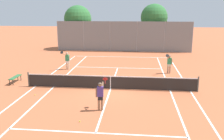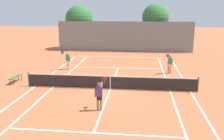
# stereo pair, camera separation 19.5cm
# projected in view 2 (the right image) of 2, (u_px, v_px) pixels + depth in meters

# --- Properties ---
(ground_plane) EXTENTS (120.00, 120.00, 0.00)m
(ground_plane) POSITION_uv_depth(u_px,v_px,m) (110.00, 89.00, 17.53)
(ground_plane) COLOR #B25B38
(court_line_markings) EXTENTS (11.10, 23.90, 0.01)m
(court_line_markings) POSITION_uv_depth(u_px,v_px,m) (110.00, 89.00, 17.52)
(court_line_markings) COLOR white
(court_line_markings) RESTS_ON ground
(tennis_net) EXTENTS (12.00, 0.10, 1.07)m
(tennis_net) POSITION_uv_depth(u_px,v_px,m) (110.00, 82.00, 17.40)
(tennis_net) COLOR #474C47
(tennis_net) RESTS_ON ground
(player_near_side) EXTENTS (0.61, 0.78, 1.77)m
(player_near_side) POSITION_uv_depth(u_px,v_px,m) (99.00, 94.00, 13.67)
(player_near_side) COLOR #936B4C
(player_near_side) RESTS_ON ground
(player_far_left) EXTENTS (0.77, 0.71, 1.77)m
(player_far_left) POSITION_uv_depth(u_px,v_px,m) (68.00, 59.00, 22.93)
(player_far_left) COLOR beige
(player_far_left) RESTS_ON ground
(player_far_right) EXTENTS (0.66, 0.74, 1.77)m
(player_far_right) POSITION_uv_depth(u_px,v_px,m) (170.00, 63.00, 21.46)
(player_far_right) COLOR tan
(player_far_right) RESTS_ON ground
(loose_tennis_ball_0) EXTENTS (0.07, 0.07, 0.07)m
(loose_tennis_ball_0) POSITION_uv_depth(u_px,v_px,m) (35.00, 95.00, 16.28)
(loose_tennis_ball_0) COLOR #D1DB33
(loose_tennis_ball_0) RESTS_ON ground
(loose_tennis_ball_1) EXTENTS (0.07, 0.07, 0.07)m
(loose_tennis_ball_1) POSITION_uv_depth(u_px,v_px,m) (131.00, 59.00, 27.80)
(loose_tennis_ball_1) COLOR #D1DB33
(loose_tennis_ball_1) RESTS_ON ground
(loose_tennis_ball_2) EXTENTS (0.07, 0.07, 0.07)m
(loose_tennis_ball_2) POSITION_uv_depth(u_px,v_px,m) (78.00, 121.00, 12.45)
(loose_tennis_ball_2) COLOR #D1DB33
(loose_tennis_ball_2) RESTS_ON ground
(loose_tennis_ball_3) EXTENTS (0.07, 0.07, 0.07)m
(loose_tennis_ball_3) POSITION_uv_depth(u_px,v_px,m) (101.00, 73.00, 21.74)
(loose_tennis_ball_3) COLOR #D1DB33
(loose_tennis_ball_3) RESTS_ON ground
(courtside_bench) EXTENTS (0.36, 1.50, 0.47)m
(courtside_bench) POSITION_uv_depth(u_px,v_px,m) (16.00, 77.00, 18.98)
(courtside_bench) COLOR #2D6638
(courtside_bench) RESTS_ON ground
(back_fence) EXTENTS (17.47, 0.08, 3.90)m
(back_fence) POSITION_uv_depth(u_px,v_px,m) (125.00, 37.00, 32.10)
(back_fence) COLOR gray
(back_fence) RESTS_ON ground
(tree_behind_left) EXTENTS (3.75, 3.75, 5.92)m
(tree_behind_left) POSITION_uv_depth(u_px,v_px,m) (80.00, 20.00, 34.31)
(tree_behind_left) COLOR brown
(tree_behind_left) RESTS_ON ground
(tree_behind_right) EXTENTS (3.57, 3.57, 6.10)m
(tree_behind_right) POSITION_uv_depth(u_px,v_px,m) (156.00, 18.00, 33.22)
(tree_behind_right) COLOR brown
(tree_behind_right) RESTS_ON ground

